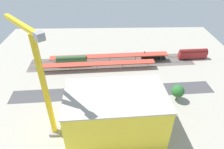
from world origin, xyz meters
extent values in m
plane|color=#9E998C|center=(0.00, 0.00, 0.00)|extent=(147.32, 147.32, 0.00)
cube|color=#5B544C|center=(0.00, -21.42, 0.00)|extent=(92.72, 19.10, 0.01)
cube|color=#424244|center=(0.00, 5.20, 0.00)|extent=(92.45, 14.41, 0.01)
cube|color=#9E9EA8|center=(0.00, -25.00, 0.18)|extent=(91.92, 5.54, 0.12)
cube|color=#9E9EA8|center=(0.00, -23.56, 0.18)|extent=(91.92, 5.54, 0.12)
cube|color=#9E9EA8|center=(0.00, -19.29, 0.18)|extent=(91.92, 5.54, 0.12)
cube|color=#9E9EA8|center=(0.00, -17.85, 0.18)|extent=(91.92, 5.54, 0.12)
cube|color=#C63D2D|center=(8.41, -13.79, 3.74)|extent=(61.83, 7.70, 0.46)
cylinder|color=slate|center=(-19.30, -15.42, 1.75)|extent=(0.30, 0.30, 3.51)
cylinder|color=slate|center=(-5.45, -14.61, 1.75)|extent=(0.30, 0.30, 3.51)
cylinder|color=slate|center=(8.41, -13.79, 1.75)|extent=(0.30, 0.30, 3.51)
cylinder|color=slate|center=(22.27, -12.97, 1.75)|extent=(0.30, 0.30, 3.51)
cylinder|color=slate|center=(36.13, -12.15, 1.75)|extent=(0.30, 0.30, 3.51)
cube|color=#C63D2D|center=(1.46, -21.12, 4.28)|extent=(65.61, 8.26, 0.47)
cylinder|color=slate|center=(-27.95, -22.85, 2.02)|extent=(0.30, 0.30, 4.04)
cylinder|color=slate|center=(-13.24, -21.99, 2.02)|extent=(0.30, 0.30, 4.04)
cylinder|color=slate|center=(1.46, -21.12, 2.02)|extent=(0.30, 0.30, 4.04)
cylinder|color=slate|center=(16.16, -20.25, 2.02)|extent=(0.30, 0.30, 4.04)
cylinder|color=slate|center=(30.86, -19.39, 2.02)|extent=(0.30, 0.30, 4.04)
cube|color=black|center=(-24.05, -24.28, 0.50)|extent=(14.26, 3.16, 1.00)
cylinder|color=black|center=(-22.73, -24.20, 2.30)|extent=(11.64, 3.27, 2.59)
cube|color=black|center=(-28.48, -24.54, 1.86)|extent=(2.81, 2.94, 3.72)
cylinder|color=black|center=(-18.49, -23.95, 4.29)|extent=(0.70, 0.70, 1.40)
cube|color=black|center=(-46.69, -24.28, 0.30)|extent=(14.97, 3.12, 0.60)
cube|color=maroon|center=(-46.69, -24.28, 2.53)|extent=(16.65, 3.78, 3.87)
cylinder|color=maroon|center=(-46.69, -24.28, 4.72)|extent=(15.99, 3.74, 2.82)
cube|color=black|center=(22.34, -18.57, 0.30)|extent=(15.20, 3.43, 0.60)
cube|color=#4C7F4C|center=(22.34, -18.57, 2.38)|extent=(16.91, 4.16, 3.56)
cylinder|color=#355935|center=(22.34, -18.57, 4.41)|extent=(16.25, 4.12, 3.18)
cube|color=black|center=(-14.71, 1.30, 0.15)|extent=(3.73, 1.99, 0.30)
cube|color=silver|center=(-14.71, 1.30, 0.70)|extent=(4.42, 2.12, 0.81)
cube|color=#1E2328|center=(-14.71, 1.30, 1.44)|extent=(2.53, 1.74, 0.66)
cube|color=black|center=(-7.49, 1.80, 0.15)|extent=(3.78, 1.83, 0.30)
cube|color=silver|center=(-7.49, 1.80, 0.66)|extent=(4.49, 1.92, 0.73)
cube|color=#1E2328|center=(-7.49, 1.80, 1.29)|extent=(2.52, 1.67, 0.52)
cube|color=black|center=(-0.26, 1.99, 0.15)|extent=(3.88, 1.97, 0.30)
cube|color=gray|center=(-0.26, 1.99, 0.66)|extent=(4.61, 2.08, 0.73)
cube|color=#1E2328|center=(-0.26, 1.99, 1.36)|extent=(2.61, 1.77, 0.65)
cube|color=black|center=(6.17, 1.71, 0.15)|extent=(3.66, 1.93, 0.30)
cube|color=black|center=(6.17, 1.71, 0.73)|extent=(4.35, 2.04, 0.86)
cube|color=#1E2328|center=(6.17, 1.71, 1.49)|extent=(2.47, 1.71, 0.66)
cube|color=black|center=(13.06, 1.68, 0.15)|extent=(3.86, 1.80, 0.30)
cube|color=gray|center=(13.06, 1.68, 0.65)|extent=(4.59, 1.90, 0.71)
cube|color=#1E2328|center=(13.06, 1.68, 1.32)|extent=(2.59, 1.61, 0.61)
cube|color=black|center=(20.61, 1.64, 0.15)|extent=(4.04, 1.86, 0.30)
cube|color=maroon|center=(20.61, 1.64, 0.69)|extent=(4.80, 1.97, 0.77)
cube|color=#1E2328|center=(20.61, 1.64, 1.40)|extent=(2.71, 1.66, 0.65)
cube|color=yellow|center=(0.20, 27.55, 8.44)|extent=(33.76, 21.19, 16.89)
cube|color=#ADA89E|center=(0.20, 27.55, 17.09)|extent=(34.39, 21.83, 0.40)
cube|color=gray|center=(21.86, 28.02, 0.60)|extent=(3.60, 3.60, 1.20)
cube|color=yellow|center=(21.86, 28.02, 19.17)|extent=(1.40, 1.40, 38.35)
cube|color=yellow|center=(26.43, 22.96, 38.95)|extent=(14.05, 15.37, 1.20)
cube|color=gray|center=(18.84, 31.36, 38.95)|extent=(3.09, 3.12, 2.00)
cube|color=black|center=(13.90, 12.80, 0.25)|extent=(9.13, 2.68, 0.50)
cube|color=silver|center=(12.87, 12.76, 1.95)|extent=(7.09, 2.86, 2.91)
cube|color=#334C8C|center=(17.39, 12.94, 1.65)|extent=(2.15, 2.67, 2.30)
cube|color=black|center=(-12.62, 13.81, 0.25)|extent=(10.18, 2.92, 0.50)
cube|color=silver|center=(-13.72, 13.72, 1.82)|extent=(8.00, 2.98, 2.63)
cube|color=silver|center=(-8.72, 14.12, 1.65)|extent=(2.39, 2.53, 2.30)
cube|color=black|center=(-5.60, 13.45, 0.25)|extent=(9.63, 3.04, 0.50)
cube|color=white|center=(-6.68, 13.35, 1.84)|extent=(7.47, 3.07, 2.69)
cube|color=maroon|center=(-1.97, 13.79, 1.68)|extent=(2.40, 2.60, 2.36)
cylinder|color=brown|center=(6.23, 10.79, 1.43)|extent=(0.46, 0.46, 2.86)
sphere|color=#38843D|center=(6.23, 10.79, 4.39)|extent=(4.35, 4.35, 4.35)
cylinder|color=brown|center=(-27.06, 11.13, 1.39)|extent=(0.43, 0.43, 2.78)
sphere|color=#28662D|center=(-27.06, 11.13, 4.68)|extent=(5.44, 5.44, 5.44)
cylinder|color=brown|center=(3.77, 10.11, 1.61)|extent=(0.52, 0.52, 3.22)
sphere|color=#2D7233|center=(3.77, 10.11, 5.32)|extent=(5.99, 5.99, 5.99)
cylinder|color=brown|center=(5.84, 9.28, 1.51)|extent=(0.45, 0.45, 3.02)
sphere|color=#2D7233|center=(5.84, 9.28, 4.45)|extent=(4.08, 4.08, 4.08)
cylinder|color=brown|center=(-5.58, 10.14, 1.83)|extent=(0.58, 0.58, 3.65)
sphere|color=#28662D|center=(-5.58, 10.14, 5.77)|extent=(6.04, 6.04, 6.04)
cylinder|color=#333333|center=(12.00, 10.18, 3.14)|extent=(0.16, 0.16, 6.28)
cube|color=black|center=(12.00, 10.18, 6.73)|extent=(0.36, 0.36, 0.90)
sphere|color=yellow|center=(12.22, 10.18, 6.73)|extent=(0.20, 0.20, 0.20)
camera|label=1|loc=(2.60, 76.34, 58.32)|focal=32.07mm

